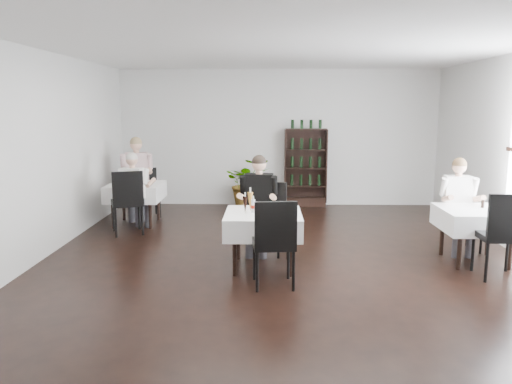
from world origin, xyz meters
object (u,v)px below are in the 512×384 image
main_table (263,223)px  diner_main (258,197)px  wine_shelf (306,168)px  potted_tree (248,183)px

main_table → diner_main: size_ratio=0.69×
wine_shelf → diner_main: wine_shelf is taller
wine_shelf → potted_tree: (-1.26, -0.11, -0.30)m
wine_shelf → diner_main: 3.75m
main_table → potted_tree: 4.22m
main_table → potted_tree: size_ratio=0.95×
potted_tree → diner_main: diner_main is taller
main_table → diner_main: (-0.08, 0.70, 0.24)m
main_table → potted_tree: bearing=94.9°
main_table → diner_main: 0.74m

